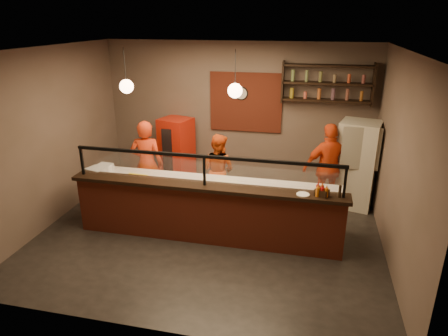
% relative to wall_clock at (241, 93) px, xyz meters
% --- Properties ---
extents(floor, '(6.00, 6.00, 0.00)m').
position_rel_wall_clock_xyz_m(floor, '(-0.10, -2.46, -2.10)').
color(floor, black).
rests_on(floor, ground).
extents(ceiling, '(6.00, 6.00, 0.00)m').
position_rel_wall_clock_xyz_m(ceiling, '(-0.10, -2.46, 1.10)').
color(ceiling, '#3B312D').
rests_on(ceiling, wall_back).
extents(wall_back, '(6.00, 0.00, 6.00)m').
position_rel_wall_clock_xyz_m(wall_back, '(-0.10, 0.04, -0.50)').
color(wall_back, '#69564D').
rests_on(wall_back, floor).
extents(wall_left, '(0.00, 5.00, 5.00)m').
position_rel_wall_clock_xyz_m(wall_left, '(-3.10, -2.46, -0.50)').
color(wall_left, '#69564D').
rests_on(wall_left, floor).
extents(wall_right, '(0.00, 5.00, 5.00)m').
position_rel_wall_clock_xyz_m(wall_right, '(2.90, -2.46, -0.50)').
color(wall_right, '#69564D').
rests_on(wall_right, floor).
extents(wall_front, '(6.00, 0.00, 6.00)m').
position_rel_wall_clock_xyz_m(wall_front, '(-0.10, -4.96, -0.50)').
color(wall_front, '#69564D').
rests_on(wall_front, floor).
extents(brick_patch, '(1.60, 0.04, 1.30)m').
position_rel_wall_clock_xyz_m(brick_patch, '(0.10, 0.01, -0.20)').
color(brick_patch, maroon).
rests_on(brick_patch, wall_back).
extents(service_counter, '(4.60, 0.25, 1.00)m').
position_rel_wall_clock_xyz_m(service_counter, '(-0.10, -2.76, -1.60)').
color(service_counter, maroon).
rests_on(service_counter, floor).
extents(counter_ledge, '(4.70, 0.37, 0.06)m').
position_rel_wall_clock_xyz_m(counter_ledge, '(-0.10, -2.76, -1.07)').
color(counter_ledge, black).
rests_on(counter_ledge, service_counter).
extents(worktop_cabinet, '(4.60, 0.75, 0.85)m').
position_rel_wall_clock_xyz_m(worktop_cabinet, '(-0.10, -2.26, -1.68)').
color(worktop_cabinet, gray).
rests_on(worktop_cabinet, floor).
extents(worktop, '(4.60, 0.75, 0.05)m').
position_rel_wall_clock_xyz_m(worktop, '(-0.10, -2.26, -1.23)').
color(worktop, white).
rests_on(worktop, worktop_cabinet).
extents(sneeze_guard, '(4.50, 0.05, 0.52)m').
position_rel_wall_clock_xyz_m(sneeze_guard, '(-0.10, -2.76, -0.73)').
color(sneeze_guard, white).
rests_on(sneeze_guard, counter_ledge).
extents(wall_shelving, '(1.84, 0.28, 0.85)m').
position_rel_wall_clock_xyz_m(wall_shelving, '(1.80, -0.14, 0.30)').
color(wall_shelving, black).
rests_on(wall_shelving, wall_back).
extents(wall_clock, '(0.30, 0.04, 0.30)m').
position_rel_wall_clock_xyz_m(wall_clock, '(0.00, 0.00, 0.00)').
color(wall_clock, black).
rests_on(wall_clock, wall_back).
extents(pendant_left, '(0.24, 0.24, 0.77)m').
position_rel_wall_clock_xyz_m(pendant_left, '(-1.60, -2.26, 0.45)').
color(pendant_left, black).
rests_on(pendant_left, ceiling).
extents(pendant_right, '(0.24, 0.24, 0.77)m').
position_rel_wall_clock_xyz_m(pendant_right, '(0.30, -2.26, 0.45)').
color(pendant_right, black).
rests_on(pendant_right, ceiling).
extents(cook_left, '(0.70, 0.51, 1.79)m').
position_rel_wall_clock_xyz_m(cook_left, '(-1.62, -1.61, -1.21)').
color(cook_left, red).
rests_on(cook_left, floor).
extents(cook_mid, '(0.89, 0.79, 1.51)m').
position_rel_wall_clock_xyz_m(cook_mid, '(-0.23, -1.26, -1.35)').
color(cook_mid, '#D74C14').
rests_on(cook_mid, floor).
extents(cook_right, '(1.12, 0.76, 1.77)m').
position_rel_wall_clock_xyz_m(cook_right, '(1.95, -0.99, -1.21)').
color(cook_right, '#EB4716').
rests_on(cook_right, floor).
extents(fridge, '(0.88, 0.85, 1.77)m').
position_rel_wall_clock_xyz_m(fridge, '(2.50, -0.70, -1.21)').
color(fridge, beige).
rests_on(fridge, floor).
extents(red_cooler, '(0.80, 0.77, 1.53)m').
position_rel_wall_clock_xyz_m(red_cooler, '(-1.44, -0.31, -1.34)').
color(red_cooler, red).
rests_on(red_cooler, floor).
extents(pizza_dough, '(0.67, 0.67, 0.01)m').
position_rel_wall_clock_xyz_m(pizza_dough, '(0.14, -2.33, -1.19)').
color(pizza_dough, beige).
rests_on(pizza_dough, worktop).
extents(prep_tub_a, '(0.30, 0.25, 0.13)m').
position_rel_wall_clock_xyz_m(prep_tub_a, '(-2.25, -2.23, -1.13)').
color(prep_tub_a, white).
rests_on(prep_tub_a, worktop).
extents(prep_tub_b, '(0.29, 0.24, 0.13)m').
position_rel_wall_clock_xyz_m(prep_tub_b, '(-2.25, -2.15, -1.13)').
color(prep_tub_b, silver).
rests_on(prep_tub_b, worktop).
extents(prep_tub_c, '(0.39, 0.35, 0.17)m').
position_rel_wall_clock_xyz_m(prep_tub_c, '(-2.25, -2.46, -1.12)').
color(prep_tub_c, silver).
rests_on(prep_tub_c, worktop).
extents(rolling_pin, '(0.38, 0.09, 0.06)m').
position_rel_wall_clock_xyz_m(rolling_pin, '(-1.49, -2.31, -1.17)').
color(rolling_pin, yellow).
rests_on(rolling_pin, worktop).
extents(condiment_caddy, '(0.24, 0.22, 0.11)m').
position_rel_wall_clock_xyz_m(condiment_caddy, '(1.79, -2.77, -0.99)').
color(condiment_caddy, black).
rests_on(condiment_caddy, counter_ledge).
extents(pepper_mill, '(0.04, 0.04, 0.20)m').
position_rel_wall_clock_xyz_m(pepper_mill, '(2.06, -2.77, -0.94)').
color(pepper_mill, black).
rests_on(pepper_mill, counter_ledge).
extents(small_plate, '(0.24, 0.24, 0.01)m').
position_rel_wall_clock_xyz_m(small_plate, '(1.51, -2.80, -1.03)').
color(small_plate, white).
rests_on(small_plate, counter_ledge).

